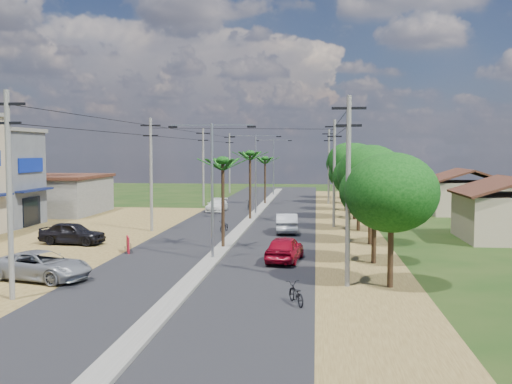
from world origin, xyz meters
TOP-DOWN VIEW (x-y plane):
  - ground at (0.00, 0.00)m, footprint 160.00×160.00m
  - road at (0.00, 15.00)m, footprint 12.00×110.00m
  - median at (0.00, 18.00)m, footprint 1.00×90.00m
  - dirt_lot_west at (-15.00, 8.00)m, footprint 18.00×46.00m
  - dirt_shoulder_east at (8.50, 15.00)m, footprint 5.00×90.00m
  - low_shed at (-21.00, 24.00)m, footprint 10.40×10.40m
  - house_east_near at (20.00, 10.00)m, footprint 7.60×7.50m
  - house_east_far at (21.00, 28.00)m, footprint 7.60×7.50m
  - tree_east_a at (9.50, -6.00)m, footprint 4.40×4.40m
  - tree_east_b at (9.30, 0.00)m, footprint 4.00×4.00m
  - tree_east_c at (9.70, 7.00)m, footprint 4.60×4.60m
  - tree_east_d at (9.40, 14.00)m, footprint 4.20×4.20m
  - tree_east_e at (9.60, 22.00)m, footprint 4.80×4.80m
  - tree_east_f at (9.20, 30.00)m, footprint 3.80×3.80m
  - tree_east_g at (9.80, 38.00)m, footprint 5.00×5.00m
  - tree_east_h at (9.50, 46.00)m, footprint 4.40×4.40m
  - palm_median_near at (0.00, 4.00)m, footprint 2.00×2.00m
  - palm_median_mid at (0.00, 20.00)m, footprint 2.00×2.00m
  - palm_median_far at (0.00, 36.00)m, footprint 2.00×2.00m
  - streetlight_near at (0.00, 0.00)m, footprint 5.10×0.18m
  - streetlight_mid at (0.00, 25.00)m, footprint 5.10×0.18m
  - streetlight_far at (0.00, 50.00)m, footprint 5.10×0.18m
  - utility_pole_w_a at (-7.00, -10.00)m, footprint 1.60×0.24m
  - utility_pole_w_b at (-7.00, 12.00)m, footprint 1.60×0.24m
  - utility_pole_w_c at (-7.00, 34.00)m, footprint 1.60×0.24m
  - utility_pole_w_d at (-7.00, 55.00)m, footprint 1.60×0.24m
  - utility_pole_e_a at (7.50, -6.00)m, footprint 1.60×0.24m
  - utility_pole_e_b at (7.50, 16.00)m, footprint 1.60×0.24m
  - utility_pole_e_c at (7.50, 38.00)m, footprint 1.60×0.24m
  - car_red_near at (4.22, -0.03)m, footprint 2.30×4.58m
  - car_silver_mid at (3.73, 12.13)m, footprint 1.93×4.72m
  - car_white_far at (-4.36, 27.68)m, footprint 1.91×4.53m
  - car_parked_silver at (-7.50, -6.15)m, footprint 5.56×3.60m
  - car_parked_dark at (-10.56, 4.88)m, footprint 4.68×2.33m
  - moto_rider_east at (5.20, -9.63)m, footprint 1.17×1.83m
  - moto_rider_west_a at (-1.20, 12.26)m, footprint 0.90×1.70m
  - moto_rider_west_b at (-1.20, 29.83)m, footprint 0.60×1.88m
  - roadside_sign at (-5.73, 2.00)m, footprint 0.57×1.20m

SIDE VIEW (x-z plane):
  - ground at x=0.00m, z-range 0.00..0.00m
  - dirt_shoulder_east at x=8.50m, z-range 0.00..0.03m
  - dirt_lot_west at x=-15.00m, z-range 0.00..0.04m
  - road at x=0.00m, z-range 0.00..0.04m
  - median at x=0.00m, z-range 0.00..0.18m
  - moto_rider_west_a at x=-1.20m, z-range 0.00..0.85m
  - moto_rider_east at x=5.20m, z-range 0.00..0.91m
  - roadside_sign at x=-5.73m, z-range 0.00..1.05m
  - moto_rider_west_b at x=-1.20m, z-range 0.00..1.12m
  - car_white_far at x=-4.36m, z-range 0.00..1.31m
  - car_parked_silver at x=-7.50m, z-range 0.00..1.43m
  - car_red_near at x=4.22m, z-range 0.00..1.50m
  - car_silver_mid at x=3.73m, z-range 0.00..1.52m
  - car_parked_dark at x=-10.56m, z-range 0.00..1.53m
  - low_shed at x=-21.00m, z-range -0.01..3.94m
  - house_east_near at x=20.00m, z-range 0.09..4.69m
  - house_east_far at x=21.00m, z-range 0.09..4.69m
  - tree_east_f at x=9.20m, z-range 1.13..6.64m
  - tree_east_b at x=9.30m, z-range 1.20..7.03m
  - tree_east_d at x=9.40m, z-range 1.27..7.41m
  - tree_east_a at x=9.50m, z-range 1.30..7.67m
  - tree_east_h at x=9.50m, z-range 1.38..7.90m
  - utility_pole_w_a at x=-7.00m, z-range 0.26..9.26m
  - utility_pole_w_b at x=-7.00m, z-range 0.26..9.26m
  - utility_pole_w_c at x=-7.00m, z-range 0.26..9.26m
  - utility_pole_w_d at x=-7.00m, z-range 0.26..9.26m
  - utility_pole_e_a at x=7.50m, z-range 0.26..9.26m
  - utility_pole_e_b at x=7.50m, z-range 0.26..9.26m
  - utility_pole_e_c at x=7.50m, z-range 0.26..9.26m
  - streetlight_near at x=0.00m, z-range 0.79..8.79m
  - streetlight_mid at x=0.00m, z-range 0.79..8.79m
  - streetlight_far at x=0.00m, z-range 0.79..8.79m
  - tree_east_c at x=9.70m, z-range 1.45..8.28m
  - tree_east_e at x=9.60m, z-range 1.52..8.66m
  - tree_east_g at x=9.80m, z-range 1.55..8.93m
  - palm_median_far at x=0.00m, z-range 2.34..8.19m
  - palm_median_near at x=0.00m, z-range 2.46..8.61m
  - palm_median_mid at x=0.00m, z-range 2.62..9.17m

